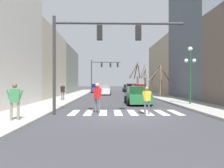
# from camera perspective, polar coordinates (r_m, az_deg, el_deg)

# --- Properties ---
(ground_plane) EXTENTS (240.00, 240.00, 0.00)m
(ground_plane) POSITION_cam_1_polar(r_m,az_deg,el_deg) (12.14, 4.02, -8.41)
(ground_plane) COLOR #38383D
(sidewalk_left) EXTENTS (2.94, 90.00, 0.15)m
(sidewalk_left) POSITION_cam_1_polar(r_m,az_deg,el_deg) (12.99, -22.99, -7.52)
(sidewalk_left) COLOR #9E9E99
(sidewalk_left) RESTS_ON ground_plane
(building_row_left) EXTENTS (6.00, 41.03, 11.28)m
(building_row_left) POSITION_cam_1_polar(r_m,az_deg,el_deg) (26.67, -21.64, 6.55)
(building_row_left) COLOR beige
(building_row_left) RESTS_ON ground_plane
(building_row_right) EXTENTS (6.00, 38.18, 13.94)m
(building_row_right) POSITION_cam_1_polar(r_m,az_deg,el_deg) (28.12, 23.00, 7.26)
(building_row_right) COLOR #66564C
(building_row_right) RESTS_ON ground_plane
(crosswalk_stripes) EXTENTS (6.75, 2.60, 0.01)m
(crosswalk_stripes) POSITION_cam_1_polar(r_m,az_deg,el_deg) (13.64, 3.43, -7.44)
(crosswalk_stripes) COLOR white
(crosswalk_stripes) RESTS_ON ground_plane
(traffic_signal_near) EXTENTS (7.55, 0.28, 5.68)m
(traffic_signal_near) POSITION_cam_1_polar(r_m,az_deg,el_deg) (12.83, -4.66, 10.79)
(traffic_signal_near) COLOR #2D2D2D
(traffic_signal_near) RESTS_ON ground_plane
(traffic_signal_far) EXTENTS (5.68, 0.28, 6.27)m
(traffic_signal_far) POSITION_cam_1_polar(r_m,az_deg,el_deg) (42.02, -2.58, 4.00)
(traffic_signal_far) COLOR #2D2D2D
(traffic_signal_far) RESTS_ON ground_plane
(street_lamp_right_corner) EXTENTS (0.95, 0.36, 4.61)m
(street_lamp_right_corner) POSITION_cam_1_polar(r_m,az_deg,el_deg) (18.70, 19.75, 5.03)
(street_lamp_right_corner) COLOR #1E4C2D
(street_lamp_right_corner) RESTS_ON sidewalk_right
(car_driving_away_lane) EXTENTS (2.04, 4.58, 1.54)m
(car_driving_away_lane) POSITION_cam_1_polar(r_m,az_deg,el_deg) (19.12, 6.66, -3.08)
(car_driving_away_lane) COLOR #236B38
(car_driving_away_lane) RESTS_ON ground_plane
(car_at_intersection) EXTENTS (1.98, 4.46, 1.67)m
(car_at_intersection) POSITION_cam_1_polar(r_m,az_deg,el_deg) (30.93, 6.96, -1.73)
(car_at_intersection) COLOR red
(car_at_intersection) RESTS_ON ground_plane
(car_parked_left_near) EXTENTS (2.04, 4.12, 1.55)m
(car_parked_left_near) POSITION_cam_1_polar(r_m,az_deg,el_deg) (47.06, 4.11, -1.13)
(car_parked_left_near) COLOR black
(car_parked_left_near) RESTS_ON ground_plane
(car_parked_right_near) EXTENTS (1.97, 4.28, 1.72)m
(car_parked_right_near) POSITION_cam_1_polar(r_m,az_deg,el_deg) (34.25, -1.98, -1.51)
(car_parked_right_near) COLOR silver
(car_parked_right_near) RESTS_ON ground_plane
(car_parked_left_mid) EXTENTS (2.06, 4.22, 1.74)m
(car_parked_left_mid) POSITION_cam_1_polar(r_m,az_deg,el_deg) (40.47, 4.96, -1.23)
(car_parked_left_mid) COLOR black
(car_parked_left_mid) RESTS_ON ground_plane
(car_parked_left_far) EXTENTS (2.02, 4.21, 1.68)m
(car_parked_left_far) POSITION_cam_1_polar(r_m,az_deg,el_deg) (43.39, -4.08, -1.17)
(car_parked_left_far) COLOR navy
(car_parked_left_far) RESTS_ON ground_plane
(pedestrian_on_right_sidewalk) EXTENTS (0.71, 0.32, 1.67)m
(pedestrian_on_right_sidewalk) POSITION_cam_1_polar(r_m,az_deg,el_deg) (10.74, -24.08, -3.44)
(pedestrian_on_right_sidewalk) COLOR #7A705B
(pedestrian_on_right_sidewalk) RESTS_ON sidewalk_left
(pedestrian_waiting_at_curb) EXTENTS (0.44, 0.63, 1.62)m
(pedestrian_waiting_at_curb) POSITION_cam_1_polar(r_m,az_deg,el_deg) (22.17, -12.76, -1.65)
(pedestrian_waiting_at_curb) COLOR #4C4C51
(pedestrian_waiting_at_curb) RESTS_ON sidewalk_left
(pedestrian_near_right_corner) EXTENTS (0.62, 0.63, 1.83)m
(pedestrian_near_right_corner) POSITION_cam_1_polar(r_m,az_deg,el_deg) (13.45, -3.84, -2.93)
(pedestrian_near_right_corner) COLOR #4C4C51
(pedestrian_near_right_corner) RESTS_ON ground_plane
(pedestrian_crossing_street) EXTENTS (0.65, 0.40, 1.62)m
(pedestrian_crossing_street) POSITION_cam_1_polar(r_m,az_deg,el_deg) (12.99, 9.12, -3.60)
(pedestrian_crossing_street) COLOR #4C4C51
(pedestrian_crossing_street) RESTS_ON ground_plane
(street_tree_left_mid) EXTENTS (2.59, 2.64, 3.99)m
(street_tree_left_mid) POSITION_cam_1_polar(r_m,az_deg,el_deg) (27.74, 12.33, 0.67)
(street_tree_left_mid) COLOR brown
(street_tree_left_mid) RESTS_ON sidewalk_right
(street_tree_right_mid) EXTENTS (1.38, 1.86, 5.32)m
(street_tree_right_mid) POSITION_cam_1_polar(r_m,az_deg,el_deg) (42.21, 8.59, 0.84)
(street_tree_right_mid) COLOR #473828
(street_tree_right_mid) RESTS_ON sidewalk_right
(street_tree_left_near) EXTENTS (2.72, 2.69, 6.17)m
(street_tree_left_near) POSITION_cam_1_polar(r_m,az_deg,el_deg) (46.98, 6.36, 1.90)
(street_tree_left_near) COLOR brown
(street_tree_left_near) RESTS_ON sidewalk_right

